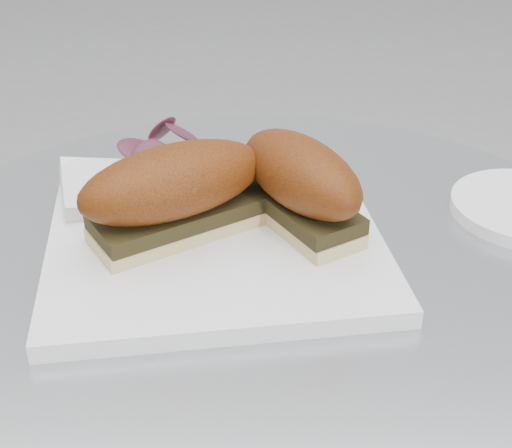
% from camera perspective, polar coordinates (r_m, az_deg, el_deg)
% --- Properties ---
extents(plate, '(0.33, 0.33, 0.02)m').
position_cam_1_polar(plate, '(0.64, -3.38, -0.87)').
color(plate, white).
rests_on(plate, table).
extents(sandwich_left, '(0.18, 0.16, 0.08)m').
position_cam_1_polar(sandwich_left, '(0.61, -6.52, 2.68)').
color(sandwich_left, '#E1BA8C').
rests_on(sandwich_left, plate).
extents(sandwich_right, '(0.14, 0.16, 0.08)m').
position_cam_1_polar(sandwich_right, '(0.62, 3.55, 3.38)').
color(sandwich_right, '#E1BA8C').
rests_on(sandwich_right, plate).
extents(salad, '(0.11, 0.11, 0.05)m').
position_cam_1_polar(salad, '(0.70, -5.75, 5.15)').
color(salad, '#428E2E').
rests_on(salad, plate).
extents(napkin, '(0.12, 0.12, 0.02)m').
position_cam_1_polar(napkin, '(0.69, -9.94, 1.45)').
color(napkin, white).
rests_on(napkin, table).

